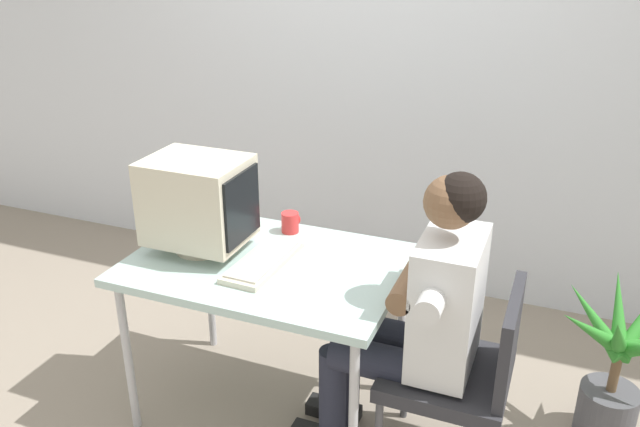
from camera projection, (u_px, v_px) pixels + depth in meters
ground_plane at (272, 406)px, 2.96m from camera, size 12.00×12.00×0.00m
wall_back at (429, 31)px, 3.45m from camera, size 8.00×0.10×3.00m
desk at (267, 273)px, 2.69m from camera, size 1.11×0.78×0.74m
crt_monitor at (199, 201)px, 2.67m from camera, size 0.41×0.32×0.40m
keyboard at (263, 261)px, 2.63m from camera, size 0.18×0.43×0.03m
office_chair at (464, 368)px, 2.45m from camera, size 0.47×0.47×0.81m
person_seated at (418, 313)px, 2.44m from camera, size 0.70×0.57×1.24m
potted_plant at (616, 369)px, 2.67m from camera, size 0.59×0.50×0.71m
desk_mug at (290, 222)px, 2.91m from camera, size 0.08×0.09×0.09m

